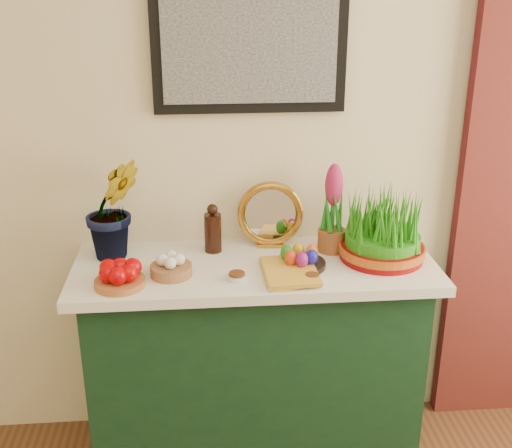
{
  "coord_description": "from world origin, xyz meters",
  "views": [
    {
      "loc": [
        -0.26,
        -0.25,
        1.93
      ],
      "look_at": [
        -0.07,
        1.95,
        1.07
      ],
      "focal_mm": 45.0,
      "sensor_mm": 36.0,
      "label": 1
    }
  ],
  "objects_px": {
    "hyacinth_green": "(112,193)",
    "mirror": "(270,215)",
    "wheatgrass_sabzeh": "(383,230)",
    "book": "(264,273)",
    "sideboard": "(255,364)"
  },
  "relations": [
    {
      "from": "mirror",
      "to": "book",
      "type": "relative_size",
      "value": 1.05
    },
    {
      "from": "sideboard",
      "to": "hyacinth_green",
      "type": "distance_m",
      "value": 0.91
    },
    {
      "from": "hyacinth_green",
      "to": "wheatgrass_sabzeh",
      "type": "bearing_deg",
      "value": -27.94
    },
    {
      "from": "hyacinth_green",
      "to": "book",
      "type": "relative_size",
      "value": 2.04
    },
    {
      "from": "sideboard",
      "to": "book",
      "type": "height_order",
      "value": "book"
    },
    {
      "from": "wheatgrass_sabzeh",
      "to": "hyacinth_green",
      "type": "bearing_deg",
      "value": 173.85
    },
    {
      "from": "sideboard",
      "to": "mirror",
      "type": "relative_size",
      "value": 4.75
    },
    {
      "from": "sideboard",
      "to": "mirror",
      "type": "distance_m",
      "value": 0.62
    },
    {
      "from": "book",
      "to": "wheatgrass_sabzeh",
      "type": "distance_m",
      "value": 0.5
    },
    {
      "from": "mirror",
      "to": "wheatgrass_sabzeh",
      "type": "distance_m",
      "value": 0.46
    },
    {
      "from": "hyacinth_green",
      "to": "mirror",
      "type": "bearing_deg",
      "value": -15.89
    },
    {
      "from": "mirror",
      "to": "wheatgrass_sabzeh",
      "type": "bearing_deg",
      "value": -22.63
    },
    {
      "from": "mirror",
      "to": "wheatgrass_sabzeh",
      "type": "xyz_separation_m",
      "value": [
        0.42,
        -0.18,
        -0.01
      ]
    },
    {
      "from": "sideboard",
      "to": "book",
      "type": "distance_m",
      "value": 0.5
    },
    {
      "from": "sideboard",
      "to": "hyacinth_green",
      "type": "xyz_separation_m",
      "value": [
        -0.54,
        0.11,
        0.73
      ]
    }
  ]
}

